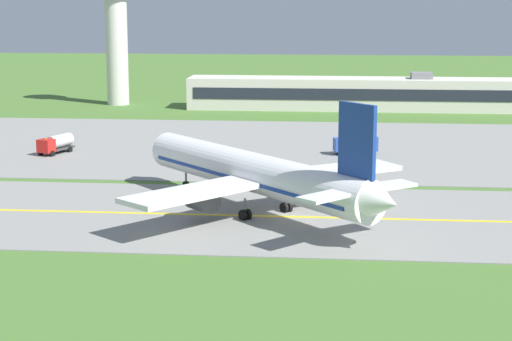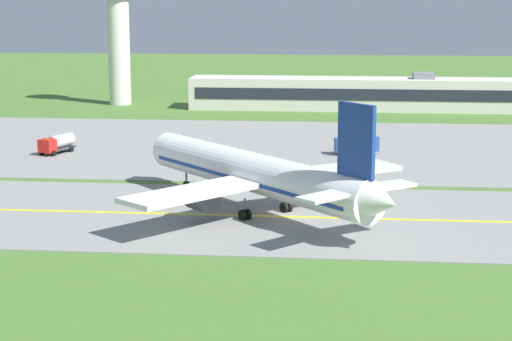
% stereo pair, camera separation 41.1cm
% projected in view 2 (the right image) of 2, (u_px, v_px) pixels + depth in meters
% --- Properties ---
extents(ground_plane, '(500.00, 500.00, 0.00)m').
position_uv_depth(ground_plane, '(283.00, 218.00, 88.16)').
color(ground_plane, '#47702D').
extents(taxiway_strip, '(240.00, 28.00, 0.10)m').
position_uv_depth(taxiway_strip, '(283.00, 217.00, 88.15)').
color(taxiway_strip, gray).
rests_on(taxiway_strip, ground).
extents(apron_pad, '(140.00, 52.00, 0.10)m').
position_uv_depth(apron_pad, '(372.00, 148.00, 128.16)').
color(apron_pad, gray).
rests_on(apron_pad, ground).
extents(taxiway_centreline, '(220.00, 0.60, 0.01)m').
position_uv_depth(taxiway_centreline, '(283.00, 216.00, 88.13)').
color(taxiway_centreline, yellow).
rests_on(taxiway_centreline, taxiway_strip).
extents(airplane_lead, '(30.22, 32.16, 12.70)m').
position_uv_depth(airplane_lead, '(257.00, 174.00, 88.98)').
color(airplane_lead, white).
rests_on(airplane_lead, ground).
extents(service_truck_baggage, '(6.30, 3.33, 2.60)m').
position_uv_depth(service_truck_baggage, '(357.00, 144.00, 122.46)').
color(service_truck_baggage, '#264CA5').
rests_on(service_truck_baggage, ground).
extents(service_truck_pushback, '(3.99, 6.34, 2.65)m').
position_uv_depth(service_truck_pushback, '(57.00, 143.00, 123.37)').
color(service_truck_pushback, red).
rests_on(service_truck_pushback, ground).
extents(terminal_building, '(64.57, 8.89, 7.32)m').
position_uv_depth(terminal_building, '(356.00, 94.00, 171.52)').
color(terminal_building, beige).
rests_on(terminal_building, ground).
extents(control_tower, '(7.60, 7.60, 27.06)m').
position_uv_depth(control_tower, '(118.00, 24.00, 177.11)').
color(control_tower, silver).
rests_on(control_tower, ground).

